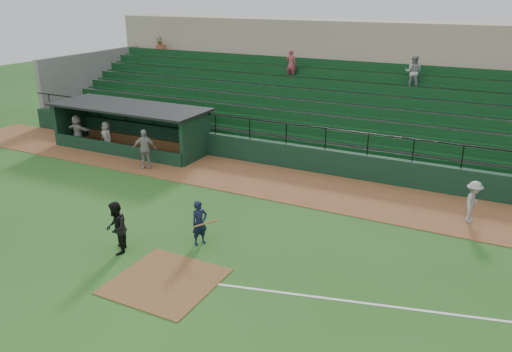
% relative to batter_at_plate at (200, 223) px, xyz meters
% --- Properties ---
extents(ground, '(90.00, 90.00, 0.00)m').
position_rel_batter_at_plate_xyz_m(ground, '(0.37, -1.50, -0.79)').
color(ground, '#24541B').
rests_on(ground, ground).
extents(warning_track, '(40.00, 4.00, 0.03)m').
position_rel_batter_at_plate_xyz_m(warning_track, '(0.37, 6.50, -0.78)').
color(warning_track, brown).
rests_on(warning_track, ground).
extents(home_plate_dirt, '(3.00, 3.00, 0.03)m').
position_rel_batter_at_plate_xyz_m(home_plate_dirt, '(0.37, -2.50, -0.78)').
color(home_plate_dirt, brown).
rests_on(home_plate_dirt, ground).
extents(foul_line, '(17.49, 4.44, 0.01)m').
position_rel_batter_at_plate_xyz_m(foul_line, '(8.37, -0.30, -0.79)').
color(foul_line, white).
rests_on(foul_line, ground).
extents(stadium_structure, '(38.00, 13.08, 6.40)m').
position_rel_batter_at_plate_xyz_m(stadium_structure, '(0.37, 14.96, 1.51)').
color(stadium_structure, black).
rests_on(stadium_structure, ground).
extents(dugout, '(8.90, 3.20, 2.42)m').
position_rel_batter_at_plate_xyz_m(dugout, '(-9.38, 8.06, 0.54)').
color(dugout, black).
rests_on(dugout, ground).
extents(batter_at_plate, '(1.10, 0.71, 1.58)m').
position_rel_batter_at_plate_xyz_m(batter_at_plate, '(0.00, 0.00, 0.00)').
color(batter_at_plate, black).
rests_on(batter_at_plate, ground).
extents(umpire, '(1.05, 1.10, 1.80)m').
position_rel_batter_at_plate_xyz_m(umpire, '(-2.11, -1.74, 0.11)').
color(umpire, black).
rests_on(umpire, ground).
extents(runner, '(0.76, 1.12, 1.60)m').
position_rel_batter_at_plate_xyz_m(runner, '(8.12, 6.06, 0.04)').
color(runner, '#AAA49F').
rests_on(runner, warning_track).
extents(dugout_player_a, '(1.22, 0.96, 1.94)m').
position_rel_batter_at_plate_xyz_m(dugout_player_a, '(-6.65, 5.38, 0.20)').
color(dugout_player_a, '#9F9A95').
rests_on(dugout_player_a, warning_track).
extents(dugout_player_b, '(0.90, 0.70, 1.62)m').
position_rel_batter_at_plate_xyz_m(dugout_player_b, '(-10.28, 6.72, 0.04)').
color(dugout_player_b, gray).
rests_on(dugout_player_b, warning_track).
extents(dugout_player_c, '(1.62, 0.53, 1.75)m').
position_rel_batter_at_plate_xyz_m(dugout_player_c, '(-12.37, 6.69, 0.11)').
color(dugout_player_c, '#A8A39D').
rests_on(dugout_player_c, warning_track).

